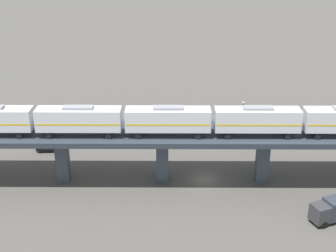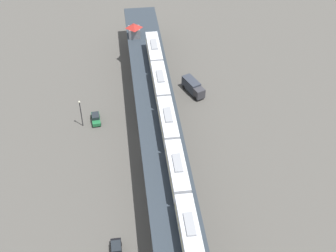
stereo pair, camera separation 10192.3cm
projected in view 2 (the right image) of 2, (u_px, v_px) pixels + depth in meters
ground_plane at (158, 143)px, 99.64m from camera, size 400.00×400.00×0.00m
elevated_viaduct at (158, 118)px, 95.20m from camera, size 14.26×92.35×8.09m
subway_train at (168, 122)px, 88.56m from camera, size 6.80×62.45×4.45m
signal_hut at (134, 30)px, 115.83m from camera, size 3.42×3.42×3.40m
street_car_green at (96, 118)px, 104.35m from camera, size 2.01×4.43×1.89m
street_car_black at (116, 249)px, 78.68m from camera, size 2.12×4.48×1.89m
delivery_truck at (193, 87)px, 111.80m from camera, size 4.44×7.54×3.20m
street_lamp at (81, 111)px, 101.16m from camera, size 0.44×0.44×6.94m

